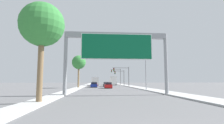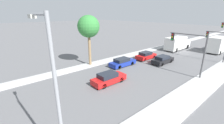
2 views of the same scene
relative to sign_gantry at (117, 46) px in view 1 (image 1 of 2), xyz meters
name	(u,v)px [view 1 (image 1 of 2)]	position (x,y,z in m)	size (l,w,h in m)	color
sidewalk_right	(126,85)	(7.75, 42.15, -6.13)	(3.00, 120.00, 0.15)	#B0B0B0
median_strip_left	(85,85)	(-7.25, 42.15, -6.13)	(2.00, 120.00, 0.15)	#B0B0B0
sign_gantry	(117,46)	(0.00, 0.00, 0.00)	(13.35, 0.73, 7.98)	gray
car_far_center	(108,85)	(0.00, 19.97, -5.53)	(1.71, 4.41, 1.41)	red
car_far_right	(94,85)	(-3.50, 25.73, -5.56)	(1.72, 4.66, 1.35)	navy
car_near_left	(106,84)	(0.00, 31.97, -5.55)	(1.70, 4.50, 1.37)	black
car_mid_left	(95,84)	(-3.50, 31.89, -5.54)	(1.76, 4.26, 1.39)	red
truck_box_primary	(113,81)	(3.50, 48.04, -4.44)	(2.48, 7.10, 3.48)	red
truck_box_secondary	(95,81)	(-3.50, 43.63, -4.64)	(2.46, 8.23, 3.05)	white
traffic_light_near_intersection	(123,73)	(5.11, 30.14, -2.15)	(4.99, 0.32, 5.92)	#4C4C4F
traffic_light_mid_block	(121,75)	(5.56, 40.14, -2.51)	(3.61, 0.32, 5.50)	#4C4C4F
traffic_light_far_intersection	(117,74)	(5.50, 50.14, -1.78)	(4.16, 0.32, 6.61)	#4C4C4F
palm_tree_foreground	(42,25)	(-7.05, -7.25, 0.22)	(3.70, 3.70, 8.35)	brown
palm_tree_background	(79,63)	(-7.26, 21.90, 0.07)	(3.43, 3.43, 8.07)	#8C704C
street_lamp_right	(144,64)	(6.52, 11.37, -1.21)	(2.66, 0.28, 8.41)	gray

